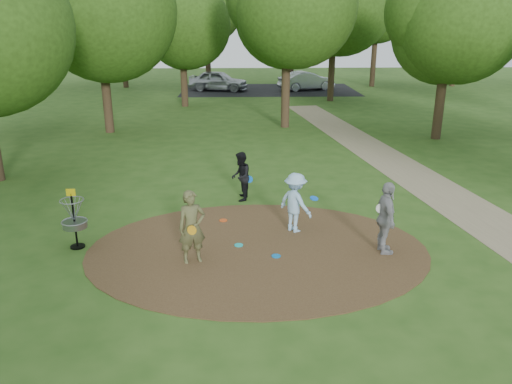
{
  "coord_description": "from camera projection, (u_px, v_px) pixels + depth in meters",
  "views": [
    {
      "loc": [
        -0.41,
        -11.19,
        5.37
      ],
      "look_at": [
        0.0,
        1.2,
        1.1
      ],
      "focal_mm": 35.0,
      "sensor_mm": 36.0,
      "label": 1
    }
  ],
  "objects": [
    {
      "name": "ground",
      "position": [
        258.0,
        250.0,
        12.34
      ],
      "size": [
        100.0,
        100.0,
        0.0
      ],
      "primitive_type": "plane",
      "color": "#2D5119",
      "rests_on": "ground"
    },
    {
      "name": "player_walking_with_disc",
      "position": [
        241.0,
        176.0,
        15.52
      ],
      "size": [
        0.71,
        0.8,
        1.55
      ],
      "color": "black",
      "rests_on": "ground"
    },
    {
      "name": "car_left",
      "position": [
        218.0,
        81.0,
        39.97
      ],
      "size": [
        5.01,
        2.96,
        1.6
      ],
      "primitive_type": "imported",
      "rotation": [
        0.0,
        0.0,
        1.33
      ],
      "color": "#B6B7BE",
      "rests_on": "ground"
    },
    {
      "name": "footpath",
      "position": [
        479.0,
        216.0,
        14.43
      ],
      "size": [
        7.55,
        39.89,
        0.01
      ],
      "primitive_type": "cube",
      "rotation": [
        0.0,
        0.0,
        0.14
      ],
      "color": "#8C7A5B",
      "rests_on": "ground"
    },
    {
      "name": "player_observer_with_disc",
      "position": [
        192.0,
        227.0,
        11.44
      ],
      "size": [
        0.74,
        0.64,
        1.76
      ],
      "color": "brown",
      "rests_on": "ground"
    },
    {
      "name": "disc_golf_basket",
      "position": [
        74.0,
        215.0,
        12.19
      ],
      "size": [
        0.63,
        0.63,
        1.54
      ],
      "color": "black",
      "rests_on": "ground"
    },
    {
      "name": "disc_ground_cyan",
      "position": [
        239.0,
        245.0,
        12.52
      ],
      "size": [
        0.22,
        0.22,
        0.02
      ],
      "primitive_type": "cylinder",
      "color": "#17BBB8",
      "rests_on": "dirt_clearing"
    },
    {
      "name": "player_waiting_with_disc",
      "position": [
        386.0,
        218.0,
        11.89
      ],
      "size": [
        0.5,
        1.07,
        1.8
      ],
      "color": "gray",
      "rests_on": "ground"
    },
    {
      "name": "player_throwing_with_disc",
      "position": [
        295.0,
        203.0,
        13.17
      ],
      "size": [
        1.21,
        1.19,
        1.62
      ],
      "color": "#9BC7E7",
      "rests_on": "ground"
    },
    {
      "name": "tree_ring",
      "position": [
        274.0,
        21.0,
        21.09
      ],
      "size": [
        37.32,
        45.81,
        9.71
      ],
      "color": "#332316",
      "rests_on": "ground"
    },
    {
      "name": "disc_ground_red",
      "position": [
        223.0,
        220.0,
        14.08
      ],
      "size": [
        0.22,
        0.22,
        0.02
      ],
      "primitive_type": "cylinder",
      "color": "#DE4A16",
      "rests_on": "dirt_clearing"
    },
    {
      "name": "car_right",
      "position": [
        307.0,
        81.0,
        40.31
      ],
      "size": [
        4.79,
        3.08,
        1.49
      ],
      "primitive_type": "imported",
      "rotation": [
        0.0,
        0.0,
        1.93
      ],
      "color": "#A3A6AB",
      "rests_on": "ground"
    },
    {
      "name": "parking_lot",
      "position": [
        269.0,
        90.0,
        40.74
      ],
      "size": [
        14.0,
        8.0,
        0.01
      ],
      "primitive_type": "cube",
      "color": "black",
      "rests_on": "ground"
    },
    {
      "name": "dirt_clearing",
      "position": [
        258.0,
        249.0,
        12.33
      ],
      "size": [
        8.4,
        8.4,
        0.02
      ],
      "primitive_type": "cylinder",
      "color": "#47301C",
      "rests_on": "ground"
    },
    {
      "name": "disc_ground_blue",
      "position": [
        276.0,
        256.0,
        11.94
      ],
      "size": [
        0.22,
        0.22,
        0.02
      ],
      "primitive_type": "cylinder",
      "color": "blue",
      "rests_on": "dirt_clearing"
    }
  ]
}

